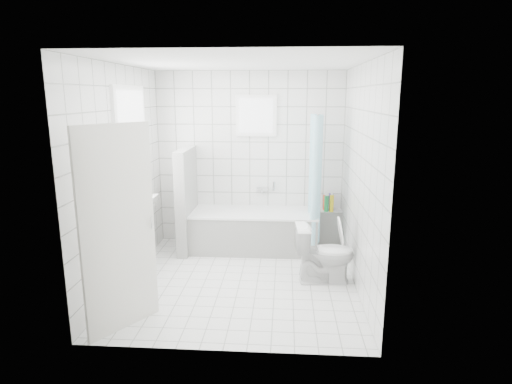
{
  "coord_description": "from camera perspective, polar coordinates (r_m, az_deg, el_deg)",
  "views": [
    {
      "loc": [
        0.53,
        -4.9,
        2.24
      ],
      "look_at": [
        0.17,
        0.35,
        1.05
      ],
      "focal_mm": 30.0,
      "sensor_mm": 36.0,
      "label": 1
    }
  ],
  "objects": [
    {
      "name": "curtain_rod",
      "position": [
        6.02,
        8.01,
        10.33
      ],
      "size": [
        0.02,
        0.8,
        0.02
      ],
      "primitive_type": "cylinder",
      "rotation": [
        1.57,
        0.0,
        0.0
      ],
      "color": "silver",
      "rests_on": "wall_back"
    },
    {
      "name": "ground",
      "position": [
        5.42,
        -2.13,
        -11.7
      ],
      "size": [
        3.0,
        3.0,
        0.0
      ],
      "primitive_type": "plane",
      "color": "white",
      "rests_on": "ground"
    },
    {
      "name": "window_back",
      "position": [
        6.38,
        0.02,
        10.13
      ],
      "size": [
        0.5,
        0.01,
        0.5
      ],
      "primitive_type": "cube",
      "color": "white",
      "rests_on": "wall_back"
    },
    {
      "name": "shower_curtain",
      "position": [
        6.0,
        7.83,
        1.66
      ],
      "size": [
        0.14,
        0.48,
        1.78
      ],
      "primitive_type": null,
      "color": "#42ABC2",
      "rests_on": "curtain_rod"
    },
    {
      "name": "ledge_bottles",
      "position": [
        6.49,
        9.66,
        -1.43
      ],
      "size": [
        0.15,
        0.17,
        0.25
      ],
      "color": "red",
      "rests_on": "tiled_ledge"
    },
    {
      "name": "window_left",
      "position": [
        5.57,
        -16.0,
        5.65
      ],
      "size": [
        0.01,
        0.9,
        1.4
      ],
      "primitive_type": "cube",
      "color": "white",
      "rests_on": "wall_left"
    },
    {
      "name": "tub_faucet",
      "position": [
        6.52,
        0.83,
        0.43
      ],
      "size": [
        0.18,
        0.06,
        0.06
      ],
      "primitive_type": "cube",
      "color": "silver",
      "rests_on": "wall_back"
    },
    {
      "name": "bathtub",
      "position": [
        6.35,
        -0.25,
        -5.14
      ],
      "size": [
        1.83,
        0.77,
        0.58
      ],
      "color": "white",
      "rests_on": "ground"
    },
    {
      "name": "wall_right",
      "position": [
        5.07,
        13.7,
        1.68
      ],
      "size": [
        0.02,
        3.0,
        2.6
      ],
      "primitive_type": "cube",
      "color": "white",
      "rests_on": "ground"
    },
    {
      "name": "wall_back",
      "position": [
        6.49,
        -0.84,
        4.41
      ],
      "size": [
        2.8,
        0.02,
        2.6
      ],
      "primitive_type": "cube",
      "color": "white",
      "rests_on": "ground"
    },
    {
      "name": "partition_wall",
      "position": [
        6.32,
        -9.21,
        -1.06
      ],
      "size": [
        0.15,
        0.85,
        1.5
      ],
      "primitive_type": "cube",
      "color": "white",
      "rests_on": "ground"
    },
    {
      "name": "window_sill",
      "position": [
        5.69,
        -15.12,
        -1.75
      ],
      "size": [
        0.18,
        1.02,
        0.08
      ],
      "primitive_type": "cube",
      "color": "white",
      "rests_on": "wall_left"
    },
    {
      "name": "sill_bottles",
      "position": [
        5.57,
        -15.42,
        -0.37
      ],
      "size": [
        0.16,
        0.64,
        0.29
      ],
      "color": "#37D3F7",
      "rests_on": "window_sill"
    },
    {
      "name": "door",
      "position": [
        4.25,
        -17.85,
        -4.87
      ],
      "size": [
        0.48,
        0.68,
        2.0
      ],
      "primitive_type": "cube",
      "rotation": [
        0.0,
        0.0,
        -0.6
      ],
      "color": "silver",
      "rests_on": "ground"
    },
    {
      "name": "wall_front",
      "position": [
        3.57,
        -4.82,
        -2.58
      ],
      "size": [
        2.8,
        0.02,
        2.6
      ],
      "primitive_type": "cube",
      "color": "white",
      "rests_on": "ground"
    },
    {
      "name": "tiled_ledge",
      "position": [
        6.62,
        9.67,
        -4.72
      ],
      "size": [
        0.4,
        0.24,
        0.55
      ],
      "primitive_type": "cube",
      "color": "white",
      "rests_on": "ground"
    },
    {
      "name": "toilet",
      "position": [
        5.32,
        9.1,
        -8.1
      ],
      "size": [
        0.74,
        0.46,
        0.72
      ],
      "primitive_type": "imported",
      "rotation": [
        0.0,
        0.0,
        1.65
      ],
      "color": "white",
      "rests_on": "ground"
    },
    {
      "name": "ceiling",
      "position": [
        4.94,
        -2.39,
        16.9
      ],
      "size": [
        3.0,
        3.0,
        0.0
      ],
      "primitive_type": "plane",
      "rotation": [
        3.14,
        0.0,
        0.0
      ],
      "color": "white",
      "rests_on": "ground"
    },
    {
      "name": "wall_left",
      "position": [
        5.35,
        -17.33,
        2.04
      ],
      "size": [
        0.02,
        3.0,
        2.6
      ],
      "primitive_type": "cube",
      "color": "white",
      "rests_on": "ground"
    }
  ]
}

